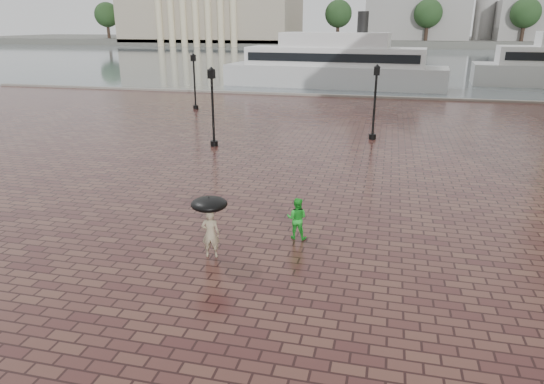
{
  "coord_description": "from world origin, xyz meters",
  "views": [
    {
      "loc": [
        3.84,
        -16.33,
        6.85
      ],
      "look_at": [
        0.19,
        -1.16,
        1.4
      ],
      "focal_mm": 32.0,
      "sensor_mm": 36.0,
      "label": 1
    }
  ],
  "objects_px": {
    "street_lamps": "(254,94)",
    "child_pedestrian": "(297,218)",
    "adult_pedestrian": "(211,234)",
    "ferry_near": "(334,65)"
  },
  "relations": [
    {
      "from": "child_pedestrian",
      "to": "adult_pedestrian",
      "type": "bearing_deg",
      "value": 41.52
    },
    {
      "from": "street_lamps",
      "to": "ferry_near",
      "type": "xyz_separation_m",
      "value": [
        2.54,
        24.5,
        0.09
      ]
    },
    {
      "from": "adult_pedestrian",
      "to": "ferry_near",
      "type": "xyz_separation_m",
      "value": [
        -1.31,
        43.44,
        1.65
      ]
    },
    {
      "from": "street_lamps",
      "to": "child_pedestrian",
      "type": "distance_m",
      "value": 18.13
    },
    {
      "from": "street_lamps",
      "to": "adult_pedestrian",
      "type": "height_order",
      "value": "street_lamps"
    },
    {
      "from": "child_pedestrian",
      "to": "ferry_near",
      "type": "bearing_deg",
      "value": -83.76
    },
    {
      "from": "adult_pedestrian",
      "to": "child_pedestrian",
      "type": "height_order",
      "value": "adult_pedestrian"
    },
    {
      "from": "street_lamps",
      "to": "child_pedestrian",
      "type": "relative_size",
      "value": 10.84
    },
    {
      "from": "ferry_near",
      "to": "street_lamps",
      "type": "bearing_deg",
      "value": -91.83
    },
    {
      "from": "street_lamps",
      "to": "adult_pedestrian",
      "type": "relative_size",
      "value": 10.06
    }
  ]
}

